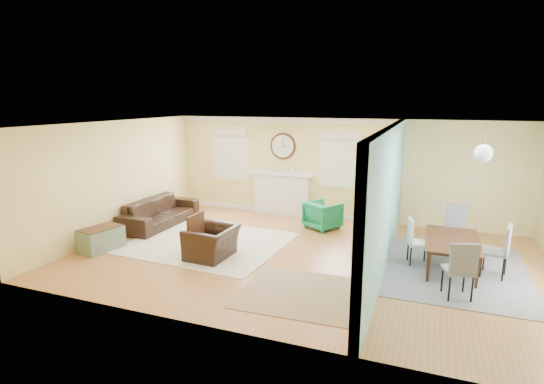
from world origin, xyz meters
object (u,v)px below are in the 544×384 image
(green_chair, at_px, (323,215))
(credenza, at_px, (377,222))
(sofa, at_px, (160,212))
(eames_chair, at_px, (212,243))
(dining_table, at_px, (453,255))

(green_chair, distance_m, credenza, 1.36)
(green_chair, relative_size, credenza, 0.52)
(sofa, bearing_deg, credenza, -80.08)
(credenza, bearing_deg, sofa, -170.99)
(eames_chair, relative_size, credenza, 0.68)
(credenza, bearing_deg, eames_chair, -140.76)
(eames_chair, distance_m, green_chair, 3.10)
(dining_table, bearing_deg, eames_chair, 103.50)
(sofa, relative_size, credenza, 1.59)
(green_chair, height_order, dining_table, green_chair)
(eames_chair, height_order, dining_table, eames_chair)
(green_chair, bearing_deg, credenza, -163.19)
(green_chair, bearing_deg, eames_chair, 91.16)
(sofa, xyz_separation_m, green_chair, (3.85, 1.16, 0.00))
(eames_chair, bearing_deg, green_chair, 152.87)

